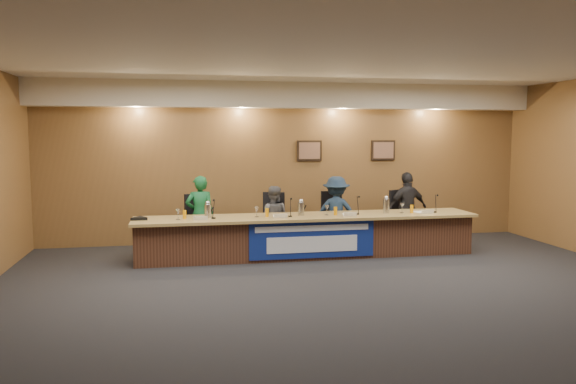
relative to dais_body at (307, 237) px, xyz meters
name	(u,v)px	position (x,y,z in m)	size (l,w,h in m)	color
floor	(345,293)	(0.00, -2.40, -0.35)	(10.00, 10.00, 0.00)	black
ceiling	(348,58)	(0.00, -2.40, 2.85)	(10.00, 8.00, 0.04)	silver
wall_back	(290,163)	(0.00, 1.60, 1.25)	(10.00, 0.04, 3.20)	brown
soffit	(292,96)	(0.00, 1.35, 2.60)	(10.00, 0.50, 0.50)	beige
dais_body	(307,237)	(0.00, 0.00, 0.00)	(6.00, 0.80, 0.70)	#4A2A1B
dais_top	(308,217)	(0.00, -0.05, 0.38)	(6.10, 0.95, 0.05)	olive
banner	(312,240)	(0.00, -0.41, 0.03)	(2.20, 0.02, 0.65)	navy
banner_text_upper	(313,228)	(0.00, -0.43, 0.23)	(2.00, 0.01, 0.10)	silver
banner_text_lower	(313,244)	(0.00, -0.43, -0.05)	(1.60, 0.01, 0.28)	silver
wall_photo_left	(309,151)	(0.40, 1.57, 1.50)	(0.52, 0.04, 0.42)	black
wall_photo_right	(383,150)	(2.00, 1.57, 1.50)	(0.52, 0.04, 0.42)	black
panelist_a	(200,215)	(-1.88, 0.62, 0.37)	(0.52, 0.34, 1.44)	#115129
panelist_b	(273,218)	(-0.52, 0.62, 0.26)	(0.60, 0.46, 1.23)	#4E4E53
panelist_c	(336,212)	(0.71, 0.62, 0.34)	(0.89, 0.51, 1.39)	#15253B
panelist_d	(407,209)	(2.17, 0.62, 0.37)	(0.85, 0.35, 1.45)	black
office_chair_a	(200,227)	(-1.88, 0.72, 0.13)	(0.48, 0.48, 0.08)	black
office_chair_b	(272,224)	(-0.52, 0.72, 0.13)	(0.48, 0.48, 0.08)	black
office_chair_c	(335,222)	(0.71, 0.72, 0.13)	(0.48, 0.48, 0.08)	black
office_chair_d	(405,220)	(2.17, 0.72, 0.13)	(0.48, 0.48, 0.08)	black
nameplate_a	(201,218)	(-1.90, -0.28, 0.45)	(0.24, 0.06, 0.09)	white
microphone_a	(214,218)	(-1.67, -0.13, 0.41)	(0.07, 0.07, 0.02)	black
juice_glass_a	(185,215)	(-2.16, -0.07, 0.47)	(0.06, 0.06, 0.15)	orange
water_glass_a	(178,214)	(-2.27, -0.13, 0.49)	(0.08, 0.08, 0.18)	silver
nameplate_b	(281,215)	(-0.53, -0.27, 0.45)	(0.24, 0.06, 0.09)	white
microphone_b	(290,216)	(-0.34, -0.16, 0.41)	(0.07, 0.07, 0.02)	black
juice_glass_b	(267,212)	(-0.74, -0.08, 0.47)	(0.06, 0.06, 0.15)	orange
water_glass_b	(257,212)	(-0.92, -0.09, 0.49)	(0.08, 0.08, 0.18)	silver
nameplate_c	(350,214)	(0.70, -0.32, 0.45)	(0.24, 0.06, 0.09)	white
microphone_c	(357,214)	(0.90, -0.11, 0.41)	(0.07, 0.07, 0.02)	black
juice_glass_c	(335,211)	(0.49, -0.13, 0.47)	(0.06, 0.06, 0.15)	orange
water_glass_c	(327,210)	(0.34, -0.09, 0.49)	(0.08, 0.08, 0.18)	silver
nameplate_d	(428,211)	(2.18, -0.27, 0.45)	(0.24, 0.06, 0.09)	white
microphone_d	(435,212)	(2.38, -0.14, 0.41)	(0.07, 0.07, 0.02)	black
juice_glass_d	(412,209)	(1.94, -0.12, 0.47)	(0.06, 0.06, 0.15)	orange
water_glass_d	(402,208)	(1.76, -0.11, 0.49)	(0.08, 0.08, 0.18)	silver
carafe_left	(208,211)	(-1.76, 0.03, 0.52)	(0.12, 0.12, 0.23)	silver
carafe_mid	(301,209)	(-0.12, -0.04, 0.52)	(0.11, 0.11, 0.24)	silver
carafe_right	(386,206)	(1.47, -0.05, 0.53)	(0.11, 0.11, 0.26)	silver
speakerphone	(139,218)	(-2.91, -0.03, 0.43)	(0.32, 0.32, 0.05)	black
paper_stack	(421,212)	(2.15, -0.07, 0.40)	(0.22, 0.30, 0.01)	white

